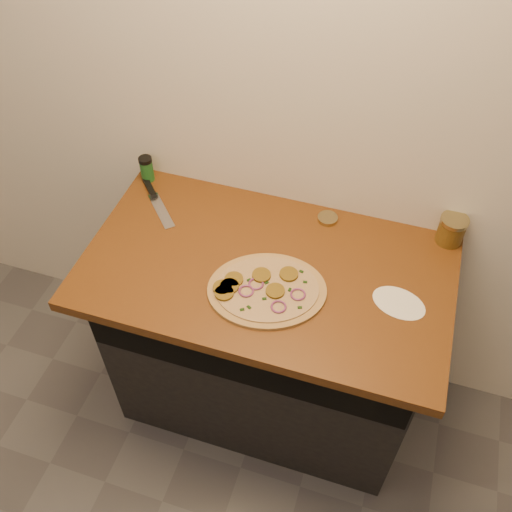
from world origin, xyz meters
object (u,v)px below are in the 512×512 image
(pizza, at_px, (265,289))
(salsa_jar, at_px, (452,230))
(spice_shaker, at_px, (147,169))
(chefs_knife, at_px, (155,198))

(pizza, xyz_separation_m, salsa_jar, (0.53, 0.40, 0.04))
(salsa_jar, height_order, spice_shaker, salsa_jar)
(pizza, distance_m, salsa_jar, 0.66)
(pizza, bearing_deg, spice_shaker, 146.66)
(chefs_knife, relative_size, salsa_jar, 2.22)
(pizza, height_order, chefs_knife, pizza)
(spice_shaker, bearing_deg, chefs_knife, -53.70)
(pizza, relative_size, spice_shaker, 4.61)
(pizza, bearing_deg, chefs_knife, 150.65)
(chefs_knife, relative_size, spice_shaker, 2.27)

